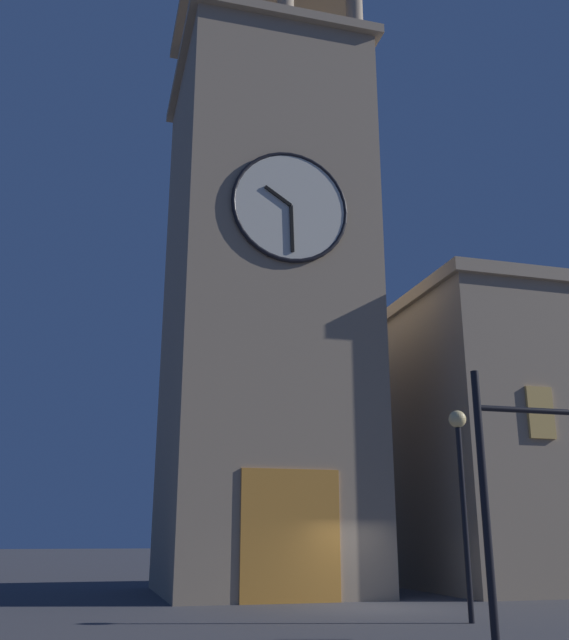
{
  "coord_description": "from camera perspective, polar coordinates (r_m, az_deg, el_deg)",
  "views": [
    {
      "loc": [
        8.14,
        20.43,
        1.97
      ],
      "look_at": [
        1.01,
        -5.79,
        10.24
      ],
      "focal_mm": 39.83,
      "sensor_mm": 36.0,
      "label": 1
    }
  ],
  "objects": [
    {
      "name": "clocktower",
      "position": [
        28.47,
        -1.76,
        2.03
      ],
      "size": [
        7.73,
        8.74,
        27.3
      ],
      "color": "gray",
      "rests_on": "ground_plane"
    },
    {
      "name": "traffic_signal_near",
      "position": [
        15.47,
        20.42,
        -10.74
      ],
      "size": [
        4.33,
        0.41,
        5.17
      ],
      "color": "black",
      "rests_on": "ground_plane"
    },
    {
      "name": "street_lamp",
      "position": [
        18.57,
        14.0,
        -11.67
      ],
      "size": [
        0.44,
        0.44,
        5.02
      ],
      "color": "black",
      "rests_on": "ground_plane"
    },
    {
      "name": "ground_plane",
      "position": [
        22.08,
        7.0,
        -21.93
      ],
      "size": [
        200.0,
        200.0,
        0.0
      ],
      "primitive_type": "plane",
      "color": "#424247"
    }
  ]
}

